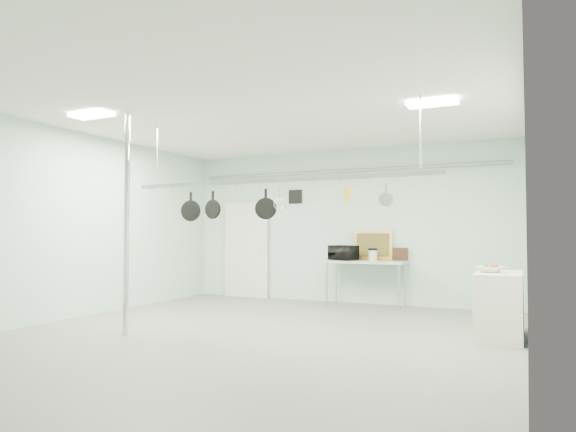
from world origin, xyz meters
The scene contains 25 objects.
floor centered at (0.00, 0.00, 0.00)m, with size 8.00×8.00×0.00m, color gray.
ceiling centered at (0.00, 0.00, 3.19)m, with size 7.00×8.00×0.02m, color silver.
back_wall centered at (0.00, 3.99, 1.60)m, with size 7.00×0.02×3.20m, color silver.
right_wall centered at (3.49, 0.00, 1.60)m, with size 0.02×8.00×3.20m, color silver.
door centered at (-2.30, 3.94, 1.05)m, with size 1.10×0.10×2.20m, color silver.
wall_vent centered at (-1.10, 3.97, 2.25)m, with size 0.30×0.04×0.30m, color black.
conduit_pipe centered at (0.00, 3.90, 2.75)m, with size 0.07×0.07×6.60m, color gray.
chrome_pole centered at (-1.70, -0.60, 1.60)m, with size 0.08×0.08×3.20m, color silver.
prep_table centered at (0.60, 3.60, 0.83)m, with size 1.60×0.70×0.91m.
side_cabinet centered at (3.15, 1.40, 0.45)m, with size 0.60×1.20×0.90m, color silver.
pot_rack centered at (0.20, 0.30, 2.23)m, with size 4.80×0.06×1.00m.
light_panel_left centered at (-2.20, -0.80, 3.16)m, with size 0.65×0.30×0.05m, color white.
light_panel_right centered at (2.40, 0.60, 3.16)m, with size 0.65×0.30×0.05m, color white.
microwave centered at (0.18, 3.48, 1.05)m, with size 0.54×0.36×0.30m, color black.
coffee_canister centered at (0.74, 3.61, 1.01)m, with size 0.17×0.17×0.20m, color silver.
painting_large centered at (0.67, 3.90, 1.20)m, with size 0.78×0.05×0.58m, color #C48C34.
painting_small centered at (1.22, 3.90, 1.03)m, with size 0.30×0.04×0.25m, color #331B11.
fruit_bowl centered at (3.04, 1.31, 0.94)m, with size 0.36×0.36×0.09m, color silver.
skillet_left centered at (-1.23, 0.30, 1.87)m, with size 0.32×0.06×0.43m, color black, non-canonical shape.
skillet_mid centered at (-0.83, 0.30, 1.88)m, with size 0.29×0.06×0.41m, color black, non-canonical shape.
skillet_right centered at (0.08, 0.30, 1.87)m, with size 0.31×0.06×0.42m, color black, non-canonical shape.
whisk centered at (0.31, 0.30, 1.91)m, with size 0.18×0.18×0.36m, color #A6A6AA, non-canonical shape.
grater centered at (1.32, 0.30, 1.97)m, with size 0.09×0.02×0.22m, color gold, non-canonical shape.
saucepan centered at (1.85, 0.30, 1.93)m, with size 0.18×0.09×0.30m, color #B2B1B6, non-canonical shape.
fruit_cluster centered at (3.04, 1.31, 0.98)m, with size 0.24×0.24×0.09m, color red, non-canonical shape.
Camera 1 is at (3.51, -6.28, 1.43)m, focal length 32.00 mm.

